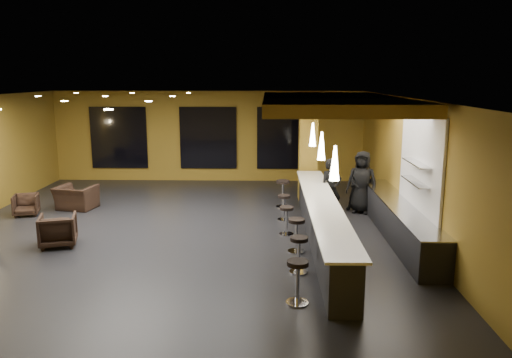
{
  "coord_description": "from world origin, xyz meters",
  "views": [
    {
      "loc": [
        2.32,
        -12.8,
        4.04
      ],
      "look_at": [
        2.0,
        0.5,
        1.3
      ],
      "focal_mm": 35.0,
      "sensor_mm": 36.0,
      "label": 1
    }
  ],
  "objects_px": {
    "pendant_1": "(322,146)",
    "armchair_c": "(26,205)",
    "pendant_0": "(335,163)",
    "bar_stool_0": "(298,276)",
    "pendant_2": "(313,135)",
    "staff_a": "(331,189)",
    "staff_c": "(362,182)",
    "bar_counter": "(322,224)",
    "armchair_d": "(76,198)",
    "bar_stool_2": "(297,231)",
    "bar_stool_3": "(287,217)",
    "bar_stool_4": "(284,204)",
    "staff_b": "(361,183)",
    "prep_counter": "(398,221)",
    "column": "(308,147)",
    "bar_stool_5": "(283,190)",
    "armchair_b": "(58,230)",
    "bar_stool_1": "(299,250)"
  },
  "relations": [
    {
      "from": "pendant_1",
      "to": "armchair_c",
      "type": "height_order",
      "value": "pendant_1"
    },
    {
      "from": "pendant_0",
      "to": "bar_stool_0",
      "type": "distance_m",
      "value": 2.42
    },
    {
      "from": "pendant_2",
      "to": "armchair_c",
      "type": "distance_m",
      "value": 8.74
    },
    {
      "from": "staff_a",
      "to": "staff_c",
      "type": "relative_size",
      "value": 0.92
    },
    {
      "from": "bar_counter",
      "to": "bar_stool_0",
      "type": "xyz_separation_m",
      "value": [
        -0.79,
        -3.38,
        0.02
      ]
    },
    {
      "from": "pendant_2",
      "to": "staff_c",
      "type": "distance_m",
      "value": 2.06
    },
    {
      "from": "armchair_d",
      "to": "bar_stool_2",
      "type": "distance_m",
      "value": 7.59
    },
    {
      "from": "bar_counter",
      "to": "pendant_2",
      "type": "bearing_deg",
      "value": 90.0
    },
    {
      "from": "bar_stool_3",
      "to": "armchair_c",
      "type": "bearing_deg",
      "value": 167.72
    },
    {
      "from": "pendant_0",
      "to": "pendant_2",
      "type": "bearing_deg",
      "value": 90.0
    },
    {
      "from": "staff_a",
      "to": "bar_stool_3",
      "type": "distance_m",
      "value": 2.16
    },
    {
      "from": "pendant_2",
      "to": "bar_stool_4",
      "type": "bearing_deg",
      "value": -130.54
    },
    {
      "from": "pendant_0",
      "to": "staff_b",
      "type": "bearing_deg",
      "value": 73.57
    },
    {
      "from": "pendant_0",
      "to": "bar_stool_4",
      "type": "xyz_separation_m",
      "value": [
        -0.87,
        3.99,
        -1.88
      ]
    },
    {
      "from": "staff_c",
      "to": "bar_stool_0",
      "type": "height_order",
      "value": "staff_c"
    },
    {
      "from": "staff_a",
      "to": "armchair_c",
      "type": "distance_m",
      "value": 8.99
    },
    {
      "from": "prep_counter",
      "to": "column",
      "type": "xyz_separation_m",
      "value": [
        -2.0,
        4.1,
        1.32
      ]
    },
    {
      "from": "bar_stool_2",
      "to": "bar_stool_5",
      "type": "xyz_separation_m",
      "value": [
        -0.2,
        4.08,
        0.04
      ]
    },
    {
      "from": "bar_counter",
      "to": "pendant_2",
      "type": "relative_size",
      "value": 11.43
    },
    {
      "from": "bar_counter",
      "to": "staff_b",
      "type": "relative_size",
      "value": 4.59
    },
    {
      "from": "column",
      "to": "bar_stool_4",
      "type": "bearing_deg",
      "value": -108.33
    },
    {
      "from": "prep_counter",
      "to": "staff_a",
      "type": "distance_m",
      "value": 2.39
    },
    {
      "from": "armchair_d",
      "to": "bar_stool_5",
      "type": "height_order",
      "value": "bar_stool_5"
    },
    {
      "from": "armchair_b",
      "to": "bar_stool_2",
      "type": "distance_m",
      "value": 5.77
    },
    {
      "from": "bar_stool_4",
      "to": "armchair_c",
      "type": "bearing_deg",
      "value": 177.57
    },
    {
      "from": "bar_counter",
      "to": "column",
      "type": "relative_size",
      "value": 2.29
    },
    {
      "from": "bar_stool_2",
      "to": "armchair_d",
      "type": "bearing_deg",
      "value": 150.6
    },
    {
      "from": "staff_a",
      "to": "column",
      "type": "bearing_deg",
      "value": 88.01
    },
    {
      "from": "pendant_1",
      "to": "bar_stool_5",
      "type": "xyz_separation_m",
      "value": [
        -0.85,
        2.92,
        -1.8
      ]
    },
    {
      "from": "armchair_c",
      "to": "column",
      "type": "bearing_deg",
      "value": -1.68
    },
    {
      "from": "armchair_b",
      "to": "bar_stool_3",
      "type": "bearing_deg",
      "value": 173.56
    },
    {
      "from": "staff_b",
      "to": "bar_stool_3",
      "type": "xyz_separation_m",
      "value": [
        -2.33,
        -2.42,
        -0.39
      ]
    },
    {
      "from": "bar_stool_2",
      "to": "pendant_0",
      "type": "bearing_deg",
      "value": -64.01
    },
    {
      "from": "armchair_b",
      "to": "bar_stool_4",
      "type": "height_order",
      "value": "armchair_b"
    },
    {
      "from": "bar_stool_2",
      "to": "bar_stool_3",
      "type": "bearing_deg",
      "value": 98.03
    },
    {
      "from": "bar_stool_1",
      "to": "bar_stool_2",
      "type": "xyz_separation_m",
      "value": [
        0.02,
        1.26,
        0.02
      ]
    },
    {
      "from": "bar_stool_1",
      "to": "bar_stool_3",
      "type": "distance_m",
      "value": 2.57
    },
    {
      "from": "armchair_b",
      "to": "bar_counter",
      "type": "bearing_deg",
      "value": 166.54
    },
    {
      "from": "pendant_1",
      "to": "bar_stool_5",
      "type": "height_order",
      "value": "pendant_1"
    },
    {
      "from": "bar_stool_5",
      "to": "staff_a",
      "type": "bearing_deg",
      "value": -39.62
    },
    {
      "from": "bar_stool_0",
      "to": "bar_stool_2",
      "type": "height_order",
      "value": "bar_stool_0"
    },
    {
      "from": "column",
      "to": "armchair_b",
      "type": "bearing_deg",
      "value": -142.41
    },
    {
      "from": "armchair_d",
      "to": "bar_stool_1",
      "type": "distance_m",
      "value": 8.27
    },
    {
      "from": "prep_counter",
      "to": "pendant_1",
      "type": "xyz_separation_m",
      "value": [
        -2.0,
        0.0,
        1.92
      ]
    },
    {
      "from": "staff_c",
      "to": "bar_stool_5",
      "type": "distance_m",
      "value": 2.44
    },
    {
      "from": "staff_a",
      "to": "staff_c",
      "type": "xyz_separation_m",
      "value": [
        1.0,
        0.58,
        0.08
      ]
    },
    {
      "from": "bar_stool_2",
      "to": "bar_stool_4",
      "type": "relative_size",
      "value": 1.1
    },
    {
      "from": "armchair_d",
      "to": "bar_stool_4",
      "type": "xyz_separation_m",
      "value": [
        6.4,
        -1.08,
        0.11
      ]
    },
    {
      "from": "staff_c",
      "to": "column",
      "type": "bearing_deg",
      "value": 152.98
    },
    {
      "from": "bar_counter",
      "to": "staff_c",
      "type": "relative_size",
      "value": 4.26
    }
  ]
}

